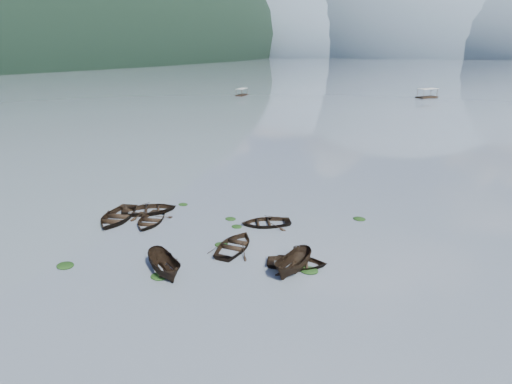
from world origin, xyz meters
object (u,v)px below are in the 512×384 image
at_px(rowboat_0, 117,220).
at_px(pontoon_left, 242,96).
at_px(pontoon_centre, 427,98).
at_px(rowboat_3, 235,248).

xyz_separation_m(rowboat_0, pontoon_left, (-32.86, 91.42, 0.00)).
relative_size(pontoon_left, pontoon_centre, 0.80).
distance_m(rowboat_0, rowboat_3, 11.42).
bearing_deg(rowboat_0, pontoon_left, 93.98).
height_order(rowboat_0, pontoon_left, pontoon_left).
bearing_deg(pontoon_left, rowboat_3, -68.36).
distance_m(rowboat_3, pontoon_centre, 109.31).
bearing_deg(rowboat_3, pontoon_left, -66.32).
height_order(rowboat_3, pontoon_centre, pontoon_centre).
xyz_separation_m(rowboat_3, pontoon_centre, (8.88, 108.94, 0.00)).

